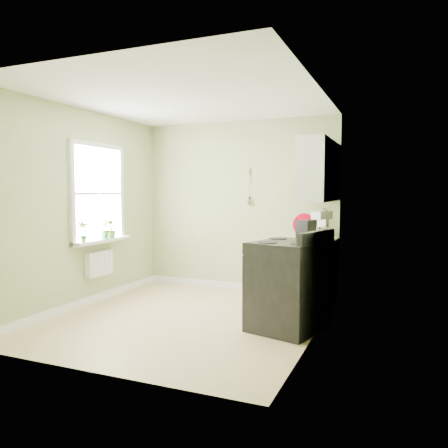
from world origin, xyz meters
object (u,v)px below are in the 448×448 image
at_px(stand_mixer, 322,226).
at_px(kettle, 305,231).
at_px(stove, 288,285).
at_px(coffee_maker, 306,233).

relative_size(stand_mixer, kettle, 2.37).
bearing_deg(stove, coffee_maker, 83.16).
bearing_deg(coffee_maker, stand_mixer, 85.05).
height_order(stove, coffee_maker, coffee_maker).
distance_m(stove, coffee_maker, 0.80).
bearing_deg(coffee_maker, stove, -96.84).
bearing_deg(kettle, stand_mixer, -36.33).
distance_m(stove, kettle, 1.62).
relative_size(stand_mixer, coffee_maker, 1.40).
height_order(stand_mixer, coffee_maker, stand_mixer).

